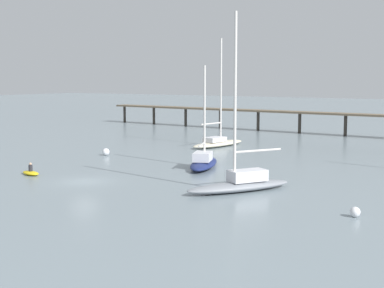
{
  "coord_description": "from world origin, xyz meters",
  "views": [
    {
      "loc": [
        32.93,
        -34.21,
        8.87
      ],
      "look_at": [
        0.0,
        17.16,
        1.5
      ],
      "focal_mm": 51.68,
      "sensor_mm": 36.0,
      "label": 1
    }
  ],
  "objects_px": {
    "sailboat_cream": "(218,141)",
    "dinghy_yellow": "(31,172)",
    "mooring_buoy_outer": "(106,152)",
    "sailboat_navy": "(204,161)",
    "sailboat_gray": "(241,181)",
    "mooring_buoy_mid": "(355,212)"
  },
  "relations": [
    {
      "from": "sailboat_gray",
      "to": "sailboat_navy",
      "type": "relative_size",
      "value": 1.38
    },
    {
      "from": "dinghy_yellow",
      "to": "sailboat_navy",
      "type": "bearing_deg",
      "value": 46.57
    },
    {
      "from": "sailboat_gray",
      "to": "sailboat_navy",
      "type": "height_order",
      "value": "sailboat_gray"
    },
    {
      "from": "mooring_buoy_mid",
      "to": "mooring_buoy_outer",
      "type": "height_order",
      "value": "mooring_buoy_outer"
    },
    {
      "from": "sailboat_cream",
      "to": "dinghy_yellow",
      "type": "distance_m",
      "value": 27.75
    },
    {
      "from": "sailboat_navy",
      "to": "sailboat_cream",
      "type": "relative_size",
      "value": 0.73
    },
    {
      "from": "mooring_buoy_mid",
      "to": "mooring_buoy_outer",
      "type": "relative_size",
      "value": 0.81
    },
    {
      "from": "sailboat_cream",
      "to": "mooring_buoy_outer",
      "type": "relative_size",
      "value": 16.79
    },
    {
      "from": "sailboat_gray",
      "to": "mooring_buoy_mid",
      "type": "xyz_separation_m",
      "value": [
        9.93,
        -3.3,
        -0.47
      ]
    },
    {
      "from": "sailboat_cream",
      "to": "dinghy_yellow",
      "type": "bearing_deg",
      "value": -98.11
    },
    {
      "from": "mooring_buoy_outer",
      "to": "mooring_buoy_mid",
      "type": "bearing_deg",
      "value": -21.48
    },
    {
      "from": "dinghy_yellow",
      "to": "mooring_buoy_outer",
      "type": "xyz_separation_m",
      "value": [
        -2.67,
        13.31,
        0.19
      ]
    },
    {
      "from": "mooring_buoy_mid",
      "to": "sailboat_gray",
      "type": "bearing_deg",
      "value": 161.64
    },
    {
      "from": "sailboat_cream",
      "to": "mooring_buoy_outer",
      "type": "xyz_separation_m",
      "value": [
        -6.58,
        -14.16,
        -0.29
      ]
    },
    {
      "from": "mooring_buoy_outer",
      "to": "sailboat_navy",
      "type": "bearing_deg",
      "value": -5.74
    },
    {
      "from": "sailboat_navy",
      "to": "dinghy_yellow",
      "type": "xyz_separation_m",
      "value": [
        -11.27,
        -11.91,
        -0.45
      ]
    },
    {
      "from": "sailboat_gray",
      "to": "mooring_buoy_outer",
      "type": "height_order",
      "value": "sailboat_gray"
    },
    {
      "from": "sailboat_navy",
      "to": "mooring_buoy_mid",
      "type": "xyz_separation_m",
      "value": [
        18.24,
        -11.26,
        -0.34
      ]
    },
    {
      "from": "dinghy_yellow",
      "to": "sailboat_cream",
      "type": "bearing_deg",
      "value": 81.89
    },
    {
      "from": "sailboat_cream",
      "to": "mooring_buoy_mid",
      "type": "xyz_separation_m",
      "value": [
        25.6,
        -26.82,
        -0.37
      ]
    },
    {
      "from": "sailboat_navy",
      "to": "mooring_buoy_mid",
      "type": "height_order",
      "value": "sailboat_navy"
    },
    {
      "from": "sailboat_navy",
      "to": "sailboat_cream",
      "type": "xyz_separation_m",
      "value": [
        -7.36,
        15.56,
        0.03
      ]
    }
  ]
}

